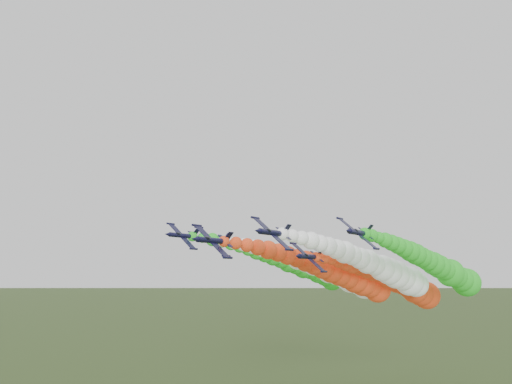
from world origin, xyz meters
TOP-DOWN VIEW (x-y plane):
  - jet_lead at (-4.79, 36.82)m, footprint 12.51×68.27m
  - jet_inner_left at (-10.91, 46.31)m, footprint 12.72×68.48m
  - jet_inner_right at (3.49, 42.03)m, footprint 12.30×68.07m
  - jet_outer_left at (-23.33, 50.66)m, footprint 12.66×68.42m
  - jet_outer_right at (13.33, 54.11)m, footprint 12.81×68.57m
  - jet_trail at (2.07, 59.25)m, footprint 12.95×68.71m

SIDE VIEW (x-z plane):
  - jet_trail at x=2.07m, z-range 21.23..37.03m
  - jet_lead at x=-4.79m, z-range 23.99..39.35m
  - jet_inner_left at x=-10.91m, z-range 24.19..39.77m
  - jet_inner_right at x=3.49m, z-range 25.23..40.39m
  - jet_outer_right at x=13.33m, z-range 25.24..40.90m
  - jet_outer_left at x=-23.33m, z-range 26.25..41.76m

